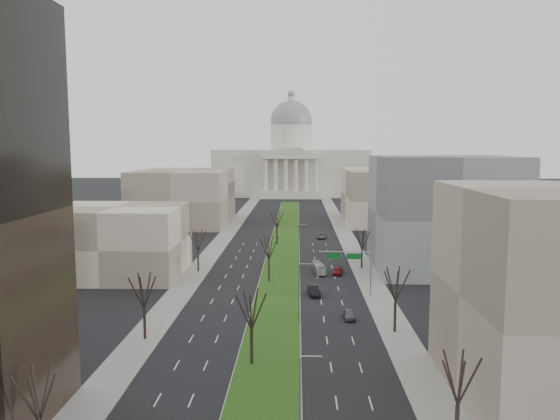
% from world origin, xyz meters
% --- Properties ---
extents(ground, '(600.00, 600.00, 0.00)m').
position_xyz_m(ground, '(0.00, 120.00, 0.00)').
color(ground, black).
rests_on(ground, ground).
extents(median, '(8.00, 222.03, 0.20)m').
position_xyz_m(median, '(0.00, 118.99, 0.10)').
color(median, '#999993').
rests_on(median, ground).
extents(sidewalk_left, '(5.00, 330.00, 0.15)m').
position_xyz_m(sidewalk_left, '(-17.50, 95.00, 0.07)').
color(sidewalk_left, gray).
rests_on(sidewalk_left, ground).
extents(sidewalk_right, '(5.00, 330.00, 0.15)m').
position_xyz_m(sidewalk_right, '(17.50, 95.00, 0.07)').
color(sidewalk_right, gray).
rests_on(sidewalk_right, ground).
extents(capitol, '(80.00, 46.00, 55.00)m').
position_xyz_m(capitol, '(0.00, 269.59, 16.31)').
color(capitol, beige).
rests_on(capitol, ground).
extents(building_beige_left, '(26.00, 22.00, 14.00)m').
position_xyz_m(building_beige_left, '(-33.00, 85.00, 7.00)').
color(building_beige_left, gray).
rests_on(building_beige_left, ground).
extents(building_grey_right, '(28.00, 26.00, 24.00)m').
position_xyz_m(building_grey_right, '(34.00, 92.00, 12.00)').
color(building_grey_right, slate).
rests_on(building_grey_right, ground).
extents(building_far_left, '(30.00, 40.00, 18.00)m').
position_xyz_m(building_far_left, '(-35.00, 160.00, 9.00)').
color(building_far_left, gray).
rests_on(building_far_left, ground).
extents(building_far_right, '(30.00, 40.00, 18.00)m').
position_xyz_m(building_far_right, '(35.00, 165.00, 9.00)').
color(building_far_right, gray).
rests_on(building_far_right, ground).
extents(tree_left_near, '(5.10, 5.10, 9.18)m').
position_xyz_m(tree_left_near, '(-17.20, 18.00, 6.61)').
color(tree_left_near, black).
rests_on(tree_left_near, ground).
extents(tree_left_mid, '(5.40, 5.40, 9.72)m').
position_xyz_m(tree_left_mid, '(-17.20, 48.00, 7.00)').
color(tree_left_mid, black).
rests_on(tree_left_mid, ground).
extents(tree_left_far, '(5.28, 5.28, 9.50)m').
position_xyz_m(tree_left_far, '(-17.20, 88.00, 6.84)').
color(tree_left_far, black).
rests_on(tree_left_far, ground).
extents(tree_right_near, '(5.16, 5.16, 9.29)m').
position_xyz_m(tree_right_near, '(17.20, 22.00, 6.69)').
color(tree_right_near, black).
rests_on(tree_right_near, ground).
extents(tree_right_mid, '(5.52, 5.52, 9.94)m').
position_xyz_m(tree_right_mid, '(17.20, 52.00, 7.16)').
color(tree_right_mid, black).
rests_on(tree_right_mid, ground).
extents(tree_right_far, '(5.04, 5.04, 9.07)m').
position_xyz_m(tree_right_far, '(17.20, 92.00, 6.53)').
color(tree_right_far, black).
rests_on(tree_right_far, ground).
extents(tree_median_a, '(5.40, 5.40, 9.72)m').
position_xyz_m(tree_median_a, '(-2.00, 40.00, 7.00)').
color(tree_median_a, black).
rests_on(tree_median_a, ground).
extents(tree_median_b, '(5.40, 5.40, 9.72)m').
position_xyz_m(tree_median_b, '(-2.00, 80.00, 7.00)').
color(tree_median_b, black).
rests_on(tree_median_b, ground).
extents(tree_median_c, '(5.40, 5.40, 9.72)m').
position_xyz_m(tree_median_c, '(-2.00, 120.00, 7.00)').
color(tree_median_c, black).
rests_on(tree_median_c, ground).
extents(streetlamp_median_a, '(1.90, 0.20, 9.16)m').
position_xyz_m(streetlamp_median_a, '(3.76, 20.00, 4.81)').
color(streetlamp_median_a, gray).
rests_on(streetlamp_median_a, ground).
extents(streetlamp_median_b, '(1.90, 0.20, 9.16)m').
position_xyz_m(streetlamp_median_b, '(3.76, 55.00, 4.81)').
color(streetlamp_median_b, gray).
rests_on(streetlamp_median_b, ground).
extents(streetlamp_median_c, '(1.90, 0.20, 9.16)m').
position_xyz_m(streetlamp_median_c, '(3.76, 95.00, 4.81)').
color(streetlamp_median_c, gray).
rests_on(streetlamp_median_c, ground).
extents(mast_arm_signs, '(9.12, 0.24, 8.09)m').
position_xyz_m(mast_arm_signs, '(13.49, 70.03, 6.11)').
color(mast_arm_signs, gray).
rests_on(mast_arm_signs, ground).
extents(car_grey_near, '(1.76, 4.20, 1.42)m').
position_xyz_m(car_grey_near, '(11.34, 57.83, 0.71)').
color(car_grey_near, '#57595F').
rests_on(car_grey_near, ground).
extents(car_black, '(2.35, 5.30, 1.69)m').
position_xyz_m(car_black, '(6.37, 70.93, 0.85)').
color(car_black, black).
rests_on(car_black, ground).
extents(car_red, '(2.49, 4.79, 1.33)m').
position_xyz_m(car_red, '(11.76, 86.87, 0.66)').
color(car_red, maroon).
rests_on(car_red, ground).
extents(car_grey_far, '(2.81, 5.26, 1.41)m').
position_xyz_m(car_grey_far, '(10.39, 130.22, 0.70)').
color(car_grey_far, '#53565C').
rests_on(car_grey_far, ground).
extents(box_van, '(2.82, 7.61, 2.07)m').
position_xyz_m(box_van, '(7.93, 87.93, 1.04)').
color(box_van, silver).
rests_on(box_van, ground).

